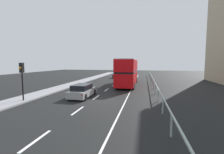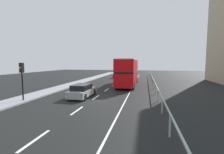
# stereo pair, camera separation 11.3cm
# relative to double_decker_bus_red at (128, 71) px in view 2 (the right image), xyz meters

# --- Properties ---
(ground_plane) EXTENTS (73.62, 120.00, 0.10)m
(ground_plane) POSITION_rel_double_decker_bus_red_xyz_m (-2.28, -10.17, -2.27)
(ground_plane) COLOR black
(near_sidewalk_kerb) EXTENTS (2.42, 80.00, 0.14)m
(near_sidewalk_kerb) POSITION_rel_double_decker_bus_red_xyz_m (-8.98, -10.17, -2.15)
(near_sidewalk_kerb) COLOR gray
(near_sidewalk_kerb) RESTS_ON ground
(lane_paint_markings) EXTENTS (3.32, 46.00, 0.01)m
(lane_paint_markings) POSITION_rel_double_decker_bus_red_xyz_m (-0.31, -1.71, -2.22)
(lane_paint_markings) COLOR silver
(lane_paint_markings) RESTS_ON ground
(bridge_side_railing) EXTENTS (0.10, 42.00, 1.17)m
(bridge_side_railing) POSITION_rel_double_decker_bus_red_xyz_m (3.89, -1.17, -1.28)
(bridge_side_railing) COLOR gray
(bridge_side_railing) RESTS_ON ground
(double_decker_bus_red) EXTENTS (2.62, 10.86, 4.14)m
(double_decker_bus_red) POSITION_rel_double_decker_bus_red_xyz_m (0.00, 0.00, 0.00)
(double_decker_bus_red) COLOR red
(double_decker_bus_red) RESTS_ON ground
(hatchback_car_near) EXTENTS (1.83, 4.05, 1.37)m
(hatchback_car_near) POSITION_rel_double_decker_bus_red_xyz_m (-3.71, -9.66, -1.56)
(hatchback_car_near) COLOR gray
(hatchback_car_near) RESTS_ON ground
(traffic_signal_pole) EXTENTS (0.30, 0.42, 3.45)m
(traffic_signal_pole) POSITION_rel_double_decker_bus_red_xyz_m (-8.31, -12.59, 0.51)
(traffic_signal_pole) COLOR black
(traffic_signal_pole) RESTS_ON near_sidewalk_kerb
(sedan_car_ahead) EXTENTS (1.86, 4.44, 1.43)m
(sedan_car_ahead) POSITION_rel_double_decker_bus_red_xyz_m (-3.61, 11.90, -1.54)
(sedan_car_ahead) COLOR black
(sedan_car_ahead) RESTS_ON ground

